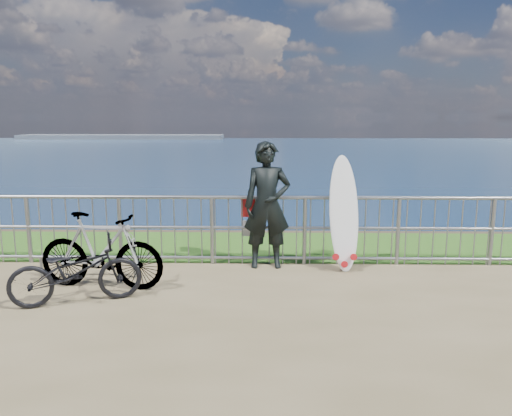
{
  "coord_description": "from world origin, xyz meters",
  "views": [
    {
      "loc": [
        0.38,
        -6.26,
        2.36
      ],
      "look_at": [
        0.22,
        1.2,
        1.0
      ],
      "focal_mm": 35.0,
      "sensor_mm": 36.0,
      "label": 1
    }
  ],
  "objects_px": {
    "surfboard": "(344,218)",
    "bicycle_near": "(76,271)",
    "bicycle_far": "(101,251)",
    "surfer": "(267,205)"
  },
  "relations": [
    {
      "from": "surfboard",
      "to": "bicycle_near",
      "type": "xyz_separation_m",
      "value": [
        -3.64,
        -1.54,
        -0.4
      ]
    },
    {
      "from": "bicycle_near",
      "to": "bicycle_far",
      "type": "bearing_deg",
      "value": -33.91
    },
    {
      "from": "surfer",
      "to": "surfboard",
      "type": "distance_m",
      "value": 1.21
    },
    {
      "from": "surfboard",
      "to": "bicycle_far",
      "type": "distance_m",
      "value": 3.64
    },
    {
      "from": "surfer",
      "to": "bicycle_far",
      "type": "relative_size",
      "value": 1.11
    },
    {
      "from": "bicycle_far",
      "to": "surfboard",
      "type": "bearing_deg",
      "value": -66.9
    },
    {
      "from": "surfboard",
      "to": "bicycle_far",
      "type": "height_order",
      "value": "surfboard"
    },
    {
      "from": "bicycle_near",
      "to": "surfer",
      "type": "bearing_deg",
      "value": -76.48
    },
    {
      "from": "surfer",
      "to": "bicycle_near",
      "type": "height_order",
      "value": "surfer"
    },
    {
      "from": "surfer",
      "to": "bicycle_near",
      "type": "relative_size",
      "value": 1.23
    }
  ]
}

